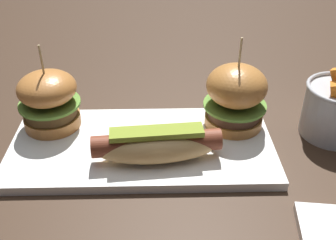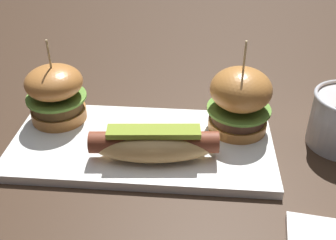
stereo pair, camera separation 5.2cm
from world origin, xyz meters
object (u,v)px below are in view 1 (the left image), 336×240
slider_left (49,100)px  platter_main (142,146)px  hot_dog (157,145)px  slider_right (236,96)px

slider_left → platter_main: bearing=-19.7°
platter_main → hot_dog: 0.05m
slider_right → slider_left: bearing=179.1°
platter_main → hot_dog: bearing=-59.5°
platter_main → slider_right: 0.16m
platter_main → slider_right: slider_right is taller
platter_main → slider_left: bearing=160.3°
platter_main → slider_left: slider_left is taller
platter_main → hot_dog: hot_dog is taller
platter_main → hot_dog: (0.02, -0.04, 0.03)m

